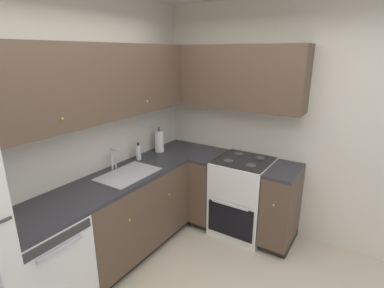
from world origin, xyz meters
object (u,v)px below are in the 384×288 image
soap_bottle (139,152)px  dishwasher (42,269)px  paper_towel_roll (159,141)px  oven_range (242,196)px

soap_bottle → dishwasher: bearing=-172.6°
dishwasher → soap_bottle: bearing=7.4°
paper_towel_roll → soap_bottle: bearing=176.8°
oven_range → soap_bottle: soap_bottle is taller
dishwasher → soap_bottle: size_ratio=4.35×
oven_range → paper_towel_roll: size_ratio=3.30×
oven_range → soap_bottle: 1.34m
dishwasher → paper_towel_roll: bearing=5.3°
dishwasher → soap_bottle: 1.51m
dishwasher → paper_towel_roll: (1.75, 0.16, 0.61)m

